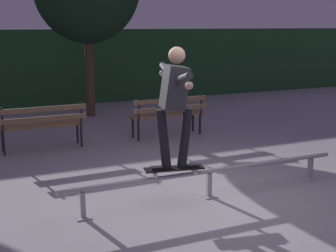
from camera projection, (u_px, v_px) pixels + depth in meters
ground_plane at (217, 202)px, 5.97m from camera, size 90.00×90.00×0.00m
hedge_backdrop at (73, 66)px, 13.63m from camera, size 24.00×1.20×2.18m
grind_rail at (209, 175)px, 6.11m from camera, size 4.09×0.18×0.39m
skateboard at (174, 169)px, 5.87m from camera, size 0.80×0.33×0.09m
skateboarder at (175, 98)px, 5.66m from camera, size 0.63×1.39×1.56m
park_bench_leftmost at (42, 122)px, 8.36m from camera, size 1.61×0.44×0.88m
park_bench_left_center at (169, 112)px, 9.36m from camera, size 1.61×0.44×0.88m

